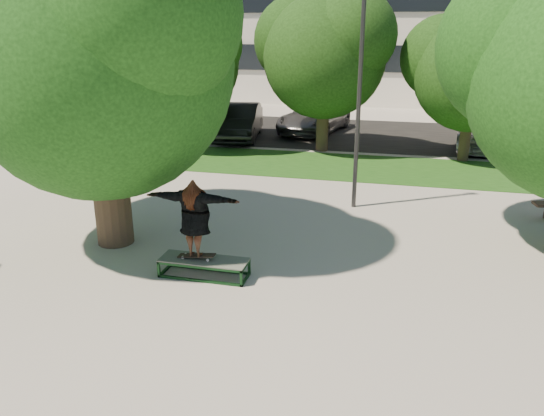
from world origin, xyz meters
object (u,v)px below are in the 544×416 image
(grind_box, at_px, (204,267))
(car_silver_b, at_px, (485,129))
(car_grey, at_px, (314,118))
(car_dark, at_px, (240,122))
(lamppost, at_px, (359,94))
(car_silver_a, at_px, (235,124))
(tree_left, at_px, (95,47))

(grind_box, bearing_deg, car_silver_b, 64.00)
(car_grey, bearing_deg, car_dark, -130.63)
(lamppost, xyz_separation_m, car_silver_a, (-6.29, 8.64, -2.51))
(lamppost, distance_m, car_grey, 11.56)
(car_silver_a, relative_size, car_dark, 0.79)
(tree_left, height_order, car_grey, tree_left)
(lamppost, xyz_separation_m, grind_box, (-2.52, -5.20, -2.96))
(tree_left, xyz_separation_m, lamppost, (5.29, 3.91, -1.27))
(car_dark, height_order, car_silver_b, car_dark)
(car_silver_a, relative_size, car_grey, 0.74)
(car_dark, bearing_deg, grind_box, -85.03)
(lamppost, height_order, car_grey, lamppost)
(car_dark, distance_m, car_grey, 3.84)
(grind_box, xyz_separation_m, car_silver_a, (-3.76, 13.84, 0.45))
(car_silver_a, xyz_separation_m, car_dark, (0.29, -0.14, 0.14))
(tree_left, relative_size, car_dark, 1.50)
(car_dark, bearing_deg, lamppost, -64.05)
(car_silver_a, height_order, car_silver_b, car_silver_b)
(car_silver_a, height_order, car_grey, car_grey)
(lamppost, bearing_deg, tree_left, -143.58)
(tree_left, distance_m, car_grey, 15.43)
(car_dark, bearing_deg, car_silver_a, 144.53)
(tree_left, xyz_separation_m, car_dark, (-0.71, 12.41, -3.64))
(car_silver_a, relative_size, car_silver_b, 0.73)
(lamppost, bearing_deg, grind_box, -115.92)
(grind_box, bearing_deg, car_grey, 91.69)
(car_silver_b, bearing_deg, car_grey, 174.82)
(grind_box, relative_size, car_silver_b, 0.35)
(tree_left, relative_size, lamppost, 1.16)
(lamppost, distance_m, grind_box, 6.49)
(lamppost, bearing_deg, car_silver_a, 126.04)
(car_dark, bearing_deg, car_silver_b, -4.83)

